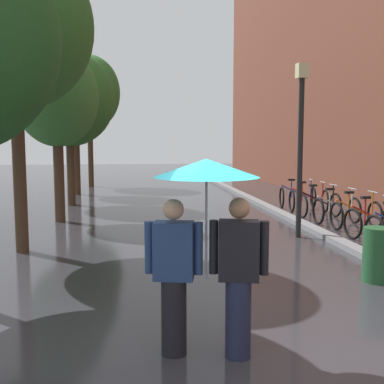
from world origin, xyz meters
The scene contains 16 objects.
ground_plane centered at (0.00, 0.00, 0.00)m, with size 80.00×80.00×0.00m, color #2D2D33.
kerb_strip centered at (3.20, 10.00, 0.06)m, with size 0.30×36.00×0.12m, color slate.
street_tree_1 centered at (-3.31, 4.91, 4.32)m, with size 2.99×2.99×5.92m.
street_tree_2 centered at (-3.09, 8.37, 3.32)m, with size 2.21×2.21×4.67m.
street_tree_3 centered at (-3.19, 11.68, 3.59)m, with size 3.05×3.05×5.20m.
street_tree_4 centered at (-3.36, 14.85, 3.64)m, with size 2.37×2.37×5.07m.
street_tree_5 centered at (-3.08, 18.20, 4.43)m, with size 2.89×2.89×6.20m.
parked_bicycle_2 centered at (4.22, 5.24, 0.38)m, with size 1.17×0.84×0.96m.
parked_bicycle_3 centered at (4.34, 6.25, 0.38)m, with size 1.10×0.73×0.96m.
parked_bicycle_4 centered at (4.21, 7.06, 0.38)m, with size 1.10×0.73×0.96m.
parked_bicycle_5 centered at (4.15, 8.08, 0.38)m, with size 1.13×0.77×0.96m.
parked_bicycle_6 centered at (4.21, 9.05, 0.38)m, with size 1.16×0.82×0.96m.
parked_bicycle_7 centered at (4.20, 9.97, 0.38)m, with size 1.17×0.85×0.96m.
couple_under_umbrella centered at (-0.41, 0.04, 1.31)m, with size 1.22×1.05×2.01m.
street_lamp_post centered at (2.60, 5.54, 2.29)m, with size 0.24×0.24×3.87m.
litter_bin centered at (2.63, 2.17, 0.42)m, with size 0.44×0.44×0.85m, color #1E4C28.
Camera 1 is at (-1.14, -4.46, 2.18)m, focal length 43.42 mm.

